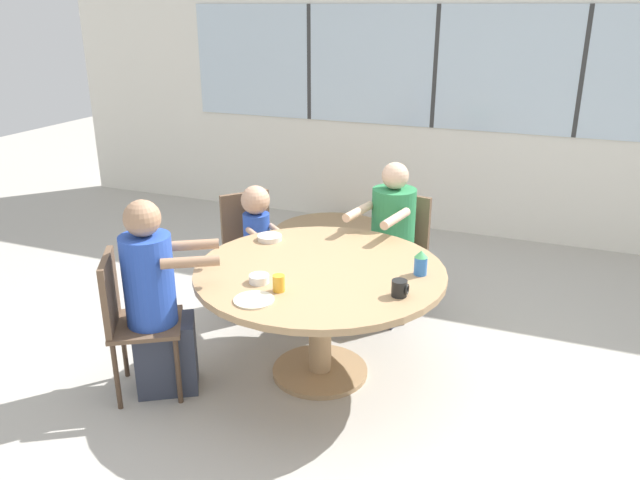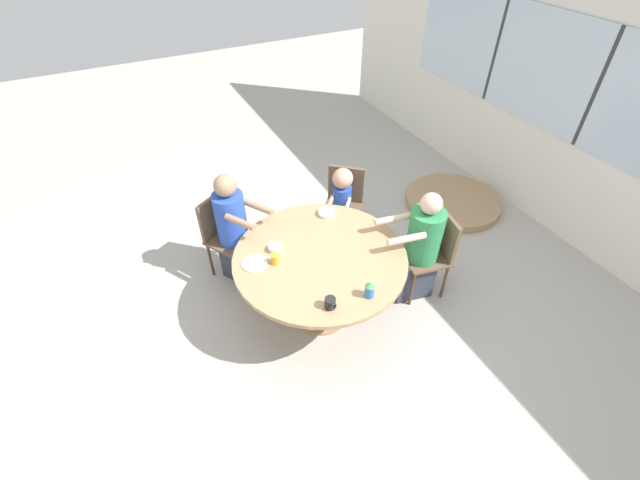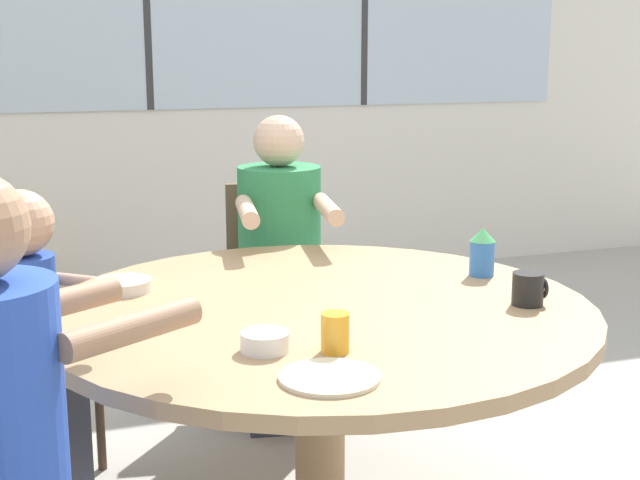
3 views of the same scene
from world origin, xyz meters
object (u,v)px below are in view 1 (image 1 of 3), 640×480
chair_for_man_blue_shirt (400,242)px  chair_for_woman_green_shirt (128,313)px  chair_for_toddler (250,240)px  bowl_white_shallow (259,279)px  juice_glass (279,283)px  folded_table_stack (333,235)px  bowl_cereal (270,238)px  coffee_mug (400,288)px  sippy_cup (421,262)px  person_toddler (258,250)px  person_man_blue_shirt (390,249)px  person_woman_green_shirt (157,307)px

chair_for_man_blue_shirt → chair_for_woman_green_shirt: bearing=65.9°
chair_for_toddler → bowl_white_shallow: 1.22m
juice_glass → folded_table_stack: juice_glass is taller
chair_for_woman_green_shirt → bowl_cereal: chair_for_woman_green_shirt is taller
chair_for_man_blue_shirt → chair_for_toddler: bearing=30.0°
chair_for_woman_green_shirt → coffee_mug: 1.56m
sippy_cup → folded_table_stack: 2.63m
sippy_cup → person_toddler: bearing=159.6°
person_man_blue_shirt → chair_for_woman_green_shirt: bearing=63.9°
person_toddler → juice_glass: bearing=73.2°
person_woman_green_shirt → bowl_cereal: bearing=126.6°
bowl_cereal → person_toddler: bearing=129.3°
person_man_blue_shirt → person_toddler: (-0.91, -0.31, -0.03)m
chair_for_toddler → person_man_blue_shirt: size_ratio=0.75×
person_woman_green_shirt → juice_glass: (0.72, 0.13, 0.22)m
chair_for_woman_green_shirt → sippy_cup: size_ratio=5.84×
bowl_white_shallow → folded_table_stack: 2.72m
chair_for_toddler → chair_for_man_blue_shirt: bearing=150.0°
person_toddler → sippy_cup: 1.43m
chair_for_woman_green_shirt → folded_table_stack: (0.17, 2.85, -0.48)m
chair_for_toddler → person_man_blue_shirt: 1.05m
sippy_cup → folded_table_stack: (-1.35, 2.13, -0.75)m
chair_for_toddler → juice_glass: chair_for_toddler is taller
coffee_mug → folded_table_stack: coffee_mug is taller
chair_for_woman_green_shirt → folded_table_stack: 2.89m
chair_for_man_blue_shirt → person_toddler: person_toddler is taller
juice_glass → chair_for_man_blue_shirt: bearing=78.8°
chair_for_woman_green_shirt → coffee_mug: (1.48, 0.40, 0.24)m
person_man_blue_shirt → coffee_mug: bearing=118.2°
bowl_white_shallow → person_man_blue_shirt: bearing=71.8°
chair_for_toddler → sippy_cup: size_ratio=5.84×
person_woman_green_shirt → bowl_white_shallow: 0.63m
person_woman_green_shirt → bowl_cereal: size_ratio=7.36×
person_toddler → bowl_white_shallow: 1.09m
chair_for_toddler → coffee_mug: bearing=97.0°
juice_glass → folded_table_stack: (-0.68, 2.63, -0.72)m
chair_for_man_blue_shirt → bowl_white_shallow: size_ratio=7.64×
coffee_mug → chair_for_woman_green_shirt: bearing=-164.9°
chair_for_man_blue_shirt → coffee_mug: chair_for_man_blue_shirt is taller
chair_for_woman_green_shirt → chair_for_toddler: size_ratio=1.00×
chair_for_woman_green_shirt → person_man_blue_shirt: (1.12, 1.52, -0.00)m
chair_for_woman_green_shirt → bowl_cereal: 1.04m
bowl_cereal → chair_for_woman_green_shirt: bearing=-117.3°
chair_for_man_blue_shirt → coffee_mug: bearing=114.9°
coffee_mug → person_toddler: bearing=147.6°
chair_for_woman_green_shirt → bowl_white_shallow: 0.79m
coffee_mug → bowl_white_shallow: coffee_mug is taller
chair_for_woman_green_shirt → person_man_blue_shirt: 1.89m
chair_for_woman_green_shirt → chair_for_toddler: same height
chair_for_toddler → sippy_cup: (1.42, -0.58, 0.27)m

